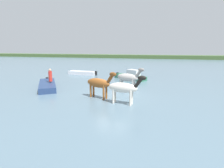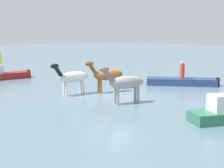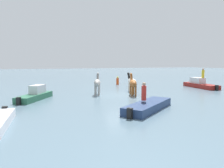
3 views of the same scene
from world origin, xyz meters
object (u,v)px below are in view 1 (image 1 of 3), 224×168
horse_mid_herd (128,78)px  person_watcher_seated (50,76)px  boat_launch_far (131,77)px  boat_dinghy_port (83,73)px  horse_chestnut_trailing (124,88)px  boat_motor_center (47,86)px  horse_rear_stallion (99,83)px

horse_mid_herd → person_watcher_seated: size_ratio=2.19×
boat_launch_far → boat_dinghy_port: bearing=-163.7°
horse_chestnut_trailing → boat_motor_center: bearing=168.6°
boat_motor_center → boat_launch_far: bearing=99.5°
horse_chestnut_trailing → person_watcher_seated: horse_chestnut_trailing is taller
horse_rear_stallion → horse_chestnut_trailing: bearing=-5.6°
horse_chestnut_trailing → boat_launch_far: bearing=105.1°
horse_mid_herd → boat_motor_center: 7.59m
horse_mid_herd → person_watcher_seated: 7.25m
boat_motor_center → person_watcher_seated: size_ratio=4.06×
horse_rear_stallion → boat_motor_center: bearing=-179.0°
horse_rear_stallion → boat_dinghy_port: 12.27m
boat_launch_far → boat_dinghy_port: 7.39m
horse_mid_herd → person_watcher_seated: (-7.19, -0.90, 0.02)m
horse_chestnut_trailing → boat_dinghy_port: bearing=134.1°
horse_mid_herd → boat_launch_far: (-0.72, 5.63, -0.82)m
horse_mid_herd → horse_chestnut_trailing: size_ratio=1.01×
horse_mid_herd → person_watcher_seated: bearing=-152.2°
horse_mid_herd → horse_chestnut_trailing: 3.92m
horse_mid_herd → boat_launch_far: horse_mid_herd is taller
horse_mid_herd → boat_motor_center: bearing=-151.0°
boat_dinghy_port → horse_chestnut_trailing: bearing=130.6°
horse_chestnut_trailing → boat_launch_far: (-1.14, 9.53, -0.79)m
boat_launch_far → person_watcher_seated: size_ratio=3.48×
boat_launch_far → boat_motor_center: bearing=-103.6°
horse_chestnut_trailing → boat_motor_center: 8.41m
boat_motor_center → person_watcher_seated: (0.26, 0.19, 0.97)m
horse_mid_herd → boat_motor_center: horse_mid_herd is taller
horse_rear_stallion → horse_chestnut_trailing: horse_rear_stallion is taller
person_watcher_seated → boat_launch_far: bearing=45.2°
boat_dinghy_port → person_watcher_seated: (0.66, -8.45, 0.99)m
horse_rear_stallion → boat_motor_center: (-5.83, 1.88, -0.95)m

